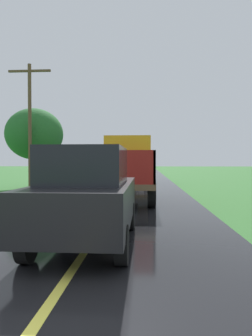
% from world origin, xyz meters
% --- Properties ---
extents(banana_truck_near, '(2.38, 5.82, 2.80)m').
position_xyz_m(banana_truck_near, '(0.26, 11.35, 1.46)').
color(banana_truck_near, '#2D2D30').
rests_on(banana_truck_near, road_surface).
extents(banana_truck_far, '(2.38, 5.81, 2.80)m').
position_xyz_m(banana_truck_far, '(0.07, 22.42, 1.47)').
color(banana_truck_far, '#2D2D30').
rests_on(banana_truck_far, road_surface).
extents(utility_pole_roadside, '(2.47, 0.20, 7.33)m').
position_xyz_m(utility_pole_roadside, '(-5.60, 15.25, 4.02)').
color(utility_pole_roadside, brown).
rests_on(utility_pole_roadside, ground).
extents(roadside_tree_near_left, '(3.66, 3.66, 5.12)m').
position_xyz_m(roadside_tree_near_left, '(-6.09, 17.30, 3.46)').
color(roadside_tree_near_left, '#4C3823').
rests_on(roadside_tree_near_left, ground).
extents(following_car, '(1.74, 4.10, 1.92)m').
position_xyz_m(following_car, '(-0.04, 3.85, 1.07)').
color(following_car, black).
rests_on(following_car, road_surface).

